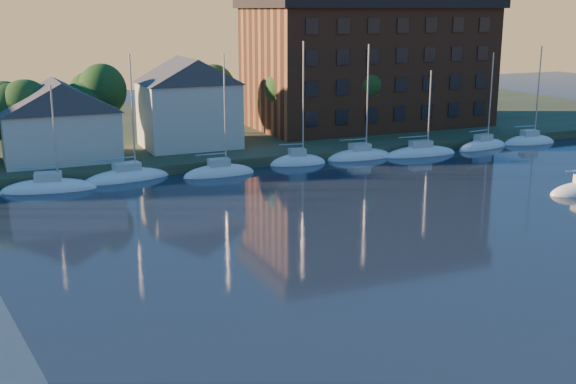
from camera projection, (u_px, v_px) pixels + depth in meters
shoreline_land at (94, 138)px, 91.74m from camera, size 160.00×50.00×2.00m
wooden_dock at (132, 174)px, 71.34m from camera, size 120.00×3.00×1.00m
clubhouse_centre at (59, 119)px, 72.17m from camera, size 11.55×8.40×8.08m
clubhouse_east at (189, 102)px, 79.22m from camera, size 10.50×8.40×9.80m
condo_block at (368, 57)px, 93.76m from camera, size 31.00×17.00×17.40m
tree_line at (126, 90)px, 80.13m from camera, size 93.40×5.40×8.90m
moored_fleet at (180, 176)px, 70.23m from camera, size 95.50×2.40×12.05m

